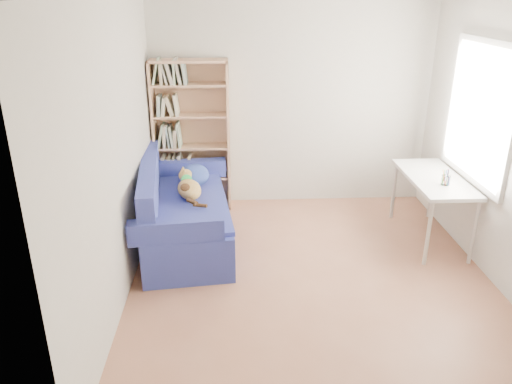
% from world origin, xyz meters
% --- Properties ---
extents(ground, '(4.00, 4.00, 0.00)m').
position_xyz_m(ground, '(0.00, 0.00, 0.00)').
color(ground, '#8F5840').
rests_on(ground, ground).
extents(room_shell, '(3.54, 4.04, 2.62)m').
position_xyz_m(room_shell, '(0.10, 0.03, 1.64)').
color(room_shell, silver).
rests_on(room_shell, ground).
extents(sofa, '(1.09, 1.97, 0.93)m').
position_xyz_m(sofa, '(-1.33, 0.85, 0.35)').
color(sofa, navy).
rests_on(sofa, ground).
extents(bookshelf, '(0.94, 0.29, 1.88)m').
position_xyz_m(bookshelf, '(-1.25, 1.84, 0.87)').
color(bookshelf, tan).
rests_on(bookshelf, ground).
extents(desk, '(0.57, 1.24, 0.75)m').
position_xyz_m(desk, '(1.44, 0.79, 0.68)').
color(desk, white).
rests_on(desk, ground).
extents(pen_cup, '(0.09, 0.09, 0.17)m').
position_xyz_m(pen_cup, '(1.46, 0.55, 0.81)').
color(pen_cup, white).
rests_on(pen_cup, desk).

